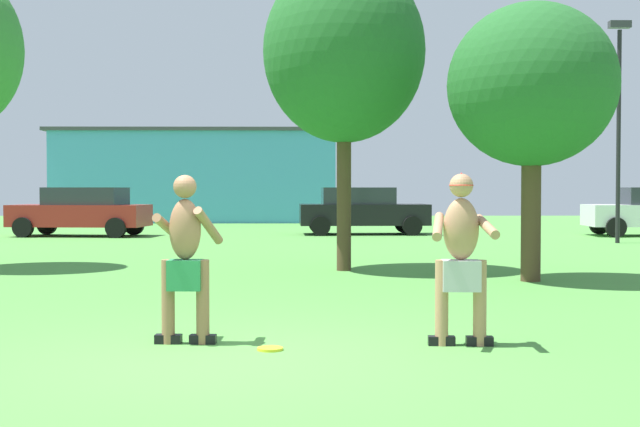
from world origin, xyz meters
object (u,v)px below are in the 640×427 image
car_red_mid_lot (82,211)px  tree_left_field (532,86)px  player_with_cap (461,251)px  car_black_far_end (362,210)px  lamp_post (619,109)px  player_in_green (185,256)px  tree_behind_players (344,52)px  frisbee (270,349)px

car_red_mid_lot → tree_left_field: 17.44m
player_with_cap → car_black_far_end: bearing=89.2°
car_red_mid_lot → lamp_post: 16.77m
lamp_post → car_black_far_end: bearing=146.4°
player_in_green → tree_left_field: bearing=48.3°
player_with_cap → car_red_mid_lot: (-8.88, 18.89, -0.10)m
tree_left_field → lamp_post: bearing=62.4°
player_in_green → tree_behind_players: 8.21m
player_in_green → car_black_far_end: size_ratio=0.38×
car_red_mid_lot → frisbee: bearing=-69.8°
player_with_cap → player_in_green: 2.70m
tree_behind_players → player_in_green: bearing=-104.2°
car_black_far_end → lamp_post: 8.85m
player_in_green → frisbee: bearing=-22.0°
player_in_green → tree_left_field: 7.71m
player_with_cap → lamp_post: size_ratio=0.27×
player_with_cap → tree_left_field: size_ratio=0.37×
car_black_far_end → player_in_green: bearing=-98.6°
player_in_green → car_black_far_end: player_in_green is taller
frisbee → player_with_cap: bearing=6.3°
car_red_mid_lot → car_black_far_end: (9.16, 1.00, 0.00)m
player_in_green → car_red_mid_lot: player_in_green is taller
player_in_green → lamp_post: (9.92, 15.14, 2.91)m
player_in_green → lamp_post: size_ratio=0.27×
tree_left_field → frisbee: bearing=-124.7°
player_with_cap → tree_left_field: bearing=68.8°
frisbee → tree_behind_players: (1.01, 7.67, 4.06)m
player_with_cap → player_in_green: (-2.70, 0.14, -0.05)m
frisbee → car_black_far_end: size_ratio=0.06×
player_with_cap → car_black_far_end: (0.28, 19.89, -0.10)m
tree_left_field → tree_behind_players: 3.64m
car_red_mid_lot → tree_behind_players: (8.04, -11.42, 3.25)m
player_in_green → frisbee: size_ratio=6.78×
car_red_mid_lot → tree_behind_players: bearing=-54.8°
car_red_mid_lot → tree_left_field: size_ratio=0.97×
tree_behind_players → tree_left_field: bearing=-31.4°
player_with_cap → frisbee: 2.07m
car_red_mid_lot → player_in_green: bearing=-71.7°
player_with_cap → tree_behind_players: size_ratio=0.29×
car_black_far_end → lamp_post: size_ratio=0.70×
player_with_cap → car_red_mid_lot: bearing=115.2°
frisbee → car_black_far_end: bearing=84.0°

